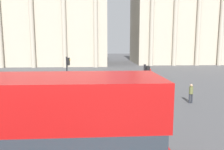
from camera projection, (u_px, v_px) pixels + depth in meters
plaza_building_left at (55, 25)px, 50.28m from camera, size 24.04×15.57×18.17m
plaza_building_right at (185, 26)px, 54.40m from camera, size 26.12×15.66×18.45m
traffic_light_near at (146, 87)px, 12.44m from camera, size 0.42×0.24×3.71m
traffic_light_mid at (68, 70)px, 20.35m from camera, size 0.42×0.24×3.65m
pedestrian_olive at (191, 92)px, 17.85m from camera, size 0.32×0.32×1.60m
pedestrian_white at (42, 112)px, 12.61m from camera, size 0.32×0.32×1.67m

